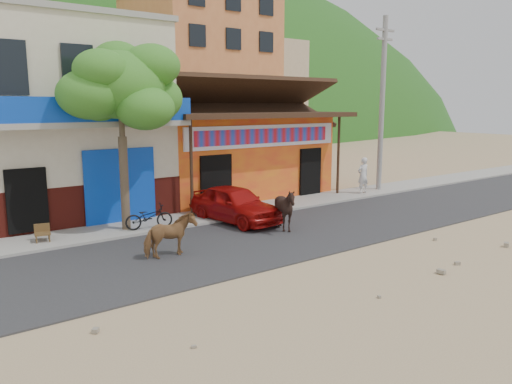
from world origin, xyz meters
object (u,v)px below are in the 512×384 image
Objects in this scene: red_car at (235,204)px; utility_pole at (382,105)px; scooter at (149,217)px; cow_dark at (285,209)px; cow_tan at (170,236)px; cafe_chair_left at (42,226)px; pedestrian at (363,175)px; tree at (122,137)px.

utility_pole is at bearing 1.27° from red_car.
utility_pole is 9.89m from red_car.
red_car is at bearing -87.66° from scooter.
utility_pole is 5.58× the size of cow_dark.
scooter is (-12.20, -0.64, -3.60)m from utility_pole.
cow_tan reaches higher than scooter.
red_car is 3.06m from scooter.
cafe_chair_left is at bearing 94.10° from scooter.
cow_dark is at bearing -112.79° from scooter.
cow_dark is 1.52× the size of cafe_chair_left.
scooter is 10.73m from pedestrian.
tree reaches higher than pedestrian.
utility_pole is 8.49× the size of cafe_chair_left.
red_car is at bearing -58.47° from cow_tan.
pedestrian is 13.90m from cafe_chair_left.
cow_tan is at bearing 21.02° from pedestrian.
utility_pole is 9.77m from cow_dark.
tree reaches higher than scooter.
scooter is at bearing -36.54° from tree.
cow_tan is 3.03m from scooter.
utility_pole is 4.87× the size of pedestrian.
tree is 11.52m from pedestrian.
red_car is 2.31× the size of pedestrian.
tree is at bearing -179.10° from utility_pole.
scooter is at bearing -176.98° from utility_pole.
red_car reaches higher than cafe_chair_left.
red_car is 2.48× the size of scooter.
utility_pole is at bearing 0.90° from tree.
red_car reaches higher than cow_tan.
cow_dark is 4.45m from scooter.
pedestrian is (10.71, 0.34, 0.42)m from scooter.
utility_pole reaches higher than cow_tan.
cow_tan is at bearing 178.63° from scooter.
cow_dark is (-8.59, -3.23, -3.36)m from utility_pole.
tree is 3.65× the size of pedestrian.
tree is 4.20m from cow_tan.
tree is at bearing 66.29° from scooter.
red_car is at bearing 1.88° from cafe_chair_left.
utility_pole is at bearing 84.76° from cow_dark.
cow_tan is 0.37× the size of red_car.
pedestrian is at bearing -168.58° from utility_pole.
cow_tan is (-12.94, -3.58, -3.49)m from utility_pole.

